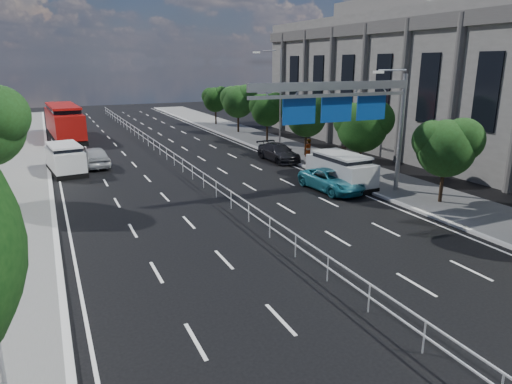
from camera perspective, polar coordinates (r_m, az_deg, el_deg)
ground at (r=16.33m, az=12.03°, el=-13.15°), size 160.00×160.00×0.00m
kerb_near at (r=13.68m, az=-22.19°, el=-20.02°), size 0.25×140.00×0.15m
median_fence at (r=35.66m, az=-9.91°, el=3.85°), size 0.05×85.00×1.02m
overhead_gantry at (r=26.50m, az=11.56°, el=10.78°), size 10.24×0.38×7.45m
streetlight_far at (r=42.07m, az=2.71°, el=12.33°), size 2.78×2.40×9.00m
civic_hall at (r=46.58m, az=20.14°, el=13.06°), size 14.40×36.00×14.35m
far_tree_c at (r=27.50m, az=22.78°, el=5.45°), size 3.52×3.28×4.94m
far_tree_d at (r=32.92m, az=13.23°, el=8.27°), size 3.85×3.59×5.34m
far_tree_e at (r=39.08m, az=6.42°, el=9.54°), size 3.63×3.38×5.13m
far_tree_f at (r=45.63m, az=1.48°, el=10.46°), size 3.52×3.28×5.02m
far_tree_g at (r=52.42m, az=-2.21°, el=11.45°), size 3.96×3.69×5.45m
far_tree_h at (r=59.41m, az=-5.06°, el=11.61°), size 3.41×3.18×4.91m
white_minivan at (r=36.15m, az=-22.75°, el=3.85°), size 2.69×5.12×2.13m
red_bus at (r=52.77m, az=-22.87°, el=8.18°), size 3.56×12.03×3.55m
near_car_silver at (r=37.58m, az=-19.54°, el=4.19°), size 2.18×4.74×1.58m
near_car_dark at (r=66.08m, az=-23.58°, el=8.42°), size 1.75×4.32×1.39m
silver_minivan at (r=30.24m, az=10.53°, el=2.70°), size 2.34×5.23×2.15m
parked_car_teal at (r=29.12m, az=9.43°, el=1.47°), size 2.54×4.99×1.35m
parked_car_dark at (r=37.64m, az=2.82°, el=4.97°), size 2.16×4.89×1.40m
pedestrian_a at (r=36.05m, az=6.51°, el=5.09°), size 0.82×0.66×1.96m
pedestrian_b at (r=38.67m, az=10.85°, el=5.58°), size 1.16×1.10×1.89m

